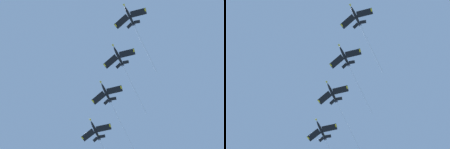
{
  "view_description": "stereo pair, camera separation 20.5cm",
  "coord_description": "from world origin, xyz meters",
  "views": [
    {
      "loc": [
        -1.89,
        13.28,
        1.77
      ],
      "look_at": [
        30.57,
        -45.13,
        158.15
      ],
      "focal_mm": 47.06,
      "sensor_mm": 36.0,
      "label": 1
    },
    {
      "loc": [
        -1.71,
        13.38,
        1.77
      ],
      "look_at": [
        30.57,
        -45.13,
        158.15
      ],
      "focal_mm": 47.06,
      "sensor_mm": 36.0,
      "label": 2
    }
  ],
  "objects": [
    {
      "name": "jet_second",
      "position": [
        22.42,
        -45.07,
        157.43
      ],
      "size": [
        20.15,
        41.07,
        17.91
      ],
      "color": "black"
    },
    {
      "name": "jet_lead",
      "position": [
        6.5,
        -29.96,
        164.62
      ],
      "size": [
        20.15,
        40.33,
        17.98
      ],
      "color": "black"
    },
    {
      "name": "jet_fourth",
      "position": [
        55.17,
        -74.68,
        146.89
      ],
      "size": [
        20.15,
        44.0,
        19.21
      ],
      "color": "black"
    },
    {
      "name": "jet_third",
      "position": [
        38.53,
        -57.94,
        152.31
      ],
      "size": [
        20.16,
        41.68,
        18.19
      ],
      "color": "black"
    }
  ]
}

